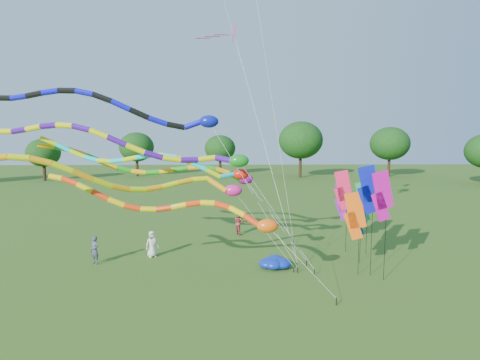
{
  "coord_description": "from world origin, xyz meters",
  "views": [
    {
      "loc": [
        -1.07,
        -16.57,
        7.06
      ],
      "look_at": [
        -0.54,
        3.61,
        4.8
      ],
      "focal_mm": 30.0,
      "sensor_mm": 36.0,
      "label": 1
    }
  ],
  "objects_px": {
    "tube_kite_orange": "(150,181)",
    "person_a": "(152,244)",
    "blue_nylon_heap": "(276,262)",
    "person_b": "(95,250)",
    "person_c": "(239,223)",
    "tube_kite_red": "(187,209)"
  },
  "relations": [
    {
      "from": "tube_kite_orange",
      "to": "blue_nylon_heap",
      "type": "bearing_deg",
      "value": 9.76
    },
    {
      "from": "blue_nylon_heap",
      "to": "person_b",
      "type": "height_order",
      "value": "person_b"
    },
    {
      "from": "tube_kite_red",
      "to": "person_b",
      "type": "relative_size",
      "value": 8.02
    },
    {
      "from": "person_b",
      "to": "tube_kite_red",
      "type": "bearing_deg",
      "value": -3.49
    },
    {
      "from": "blue_nylon_heap",
      "to": "person_b",
      "type": "bearing_deg",
      "value": 175.93
    },
    {
      "from": "tube_kite_red",
      "to": "person_c",
      "type": "distance_m",
      "value": 11.22
    },
    {
      "from": "tube_kite_orange",
      "to": "person_c",
      "type": "distance_m",
      "value": 12.22
    },
    {
      "from": "person_a",
      "to": "person_c",
      "type": "xyz_separation_m",
      "value": [
        5.21,
        5.22,
        0.07
      ]
    },
    {
      "from": "tube_kite_red",
      "to": "tube_kite_orange",
      "type": "distance_m",
      "value": 2.03
    },
    {
      "from": "tube_kite_orange",
      "to": "blue_nylon_heap",
      "type": "xyz_separation_m",
      "value": [
        5.98,
        3.52,
        -4.83
      ]
    },
    {
      "from": "tube_kite_orange",
      "to": "person_a",
      "type": "distance_m",
      "value": 7.04
    },
    {
      "from": "tube_kite_orange",
      "to": "person_c",
      "type": "height_order",
      "value": "tube_kite_orange"
    },
    {
      "from": "person_b",
      "to": "tube_kite_orange",
      "type": "bearing_deg",
      "value": -14.18
    },
    {
      "from": "blue_nylon_heap",
      "to": "person_b",
      "type": "xyz_separation_m",
      "value": [
        -9.95,
        0.71,
        0.54
      ]
    },
    {
      "from": "tube_kite_orange",
      "to": "person_c",
      "type": "relative_size",
      "value": 7.68
    },
    {
      "from": "tube_kite_orange",
      "to": "person_b",
      "type": "height_order",
      "value": "tube_kite_orange"
    },
    {
      "from": "tube_kite_red",
      "to": "blue_nylon_heap",
      "type": "relative_size",
      "value": 7.59
    },
    {
      "from": "tube_kite_red",
      "to": "tube_kite_orange",
      "type": "height_order",
      "value": "tube_kite_orange"
    },
    {
      "from": "tube_kite_red",
      "to": "person_b",
      "type": "distance_m",
      "value": 7.5
    },
    {
      "from": "tube_kite_orange",
      "to": "blue_nylon_heap",
      "type": "relative_size",
      "value": 7.74
    },
    {
      "from": "person_a",
      "to": "person_b",
      "type": "relative_size",
      "value": 0.98
    },
    {
      "from": "tube_kite_red",
      "to": "person_b",
      "type": "xyz_separation_m",
      "value": [
        -5.54,
        4.04,
        -3.03
      ]
    }
  ]
}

